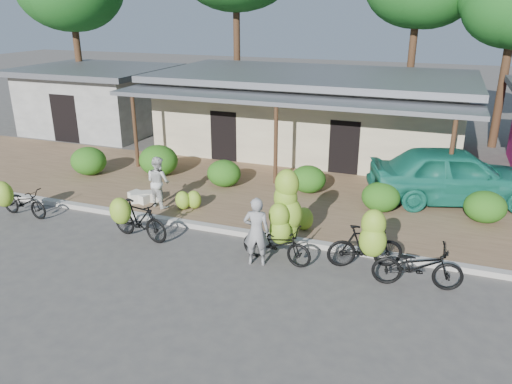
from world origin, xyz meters
TOP-DOWN VIEW (x-y plane):
  - ground at (0.00, 0.00)m, footprint 100.00×100.00m
  - sidewalk at (0.00, 5.00)m, footprint 60.00×6.00m
  - curb at (0.00, 2.00)m, footprint 60.00×0.25m
  - shop_main at (0.00, 10.93)m, footprint 13.00×8.50m
  - shop_grey at (-11.00, 10.99)m, footprint 7.00×6.00m
  - tree_near_right at (7.31, 14.61)m, footprint 4.44×4.25m
  - hedge_0 at (-6.72, 4.63)m, footprint 1.32×1.19m
  - hedge_1 at (-4.27, 5.46)m, footprint 1.44×1.29m
  - hedge_2 at (-1.56, 5.20)m, footprint 1.18×1.06m
  - hedge_3 at (1.30, 5.63)m, footprint 1.16×1.05m
  - hedge_4 at (3.77, 4.81)m, footprint 1.15×1.03m
  - hedge_5 at (6.67, 5.03)m, footprint 1.17×1.06m
  - bike_far_left at (-6.23, 0.82)m, footprint 1.71×1.25m
  - bike_left at (-2.13, 0.74)m, footprint 1.90×1.29m
  - bike_center at (1.79, 1.17)m, footprint 1.90×1.30m
  - bike_right at (3.90, 1.21)m, footprint 1.89×1.43m
  - bike_far_right at (5.08, 0.86)m, footprint 2.07×0.98m
  - loose_banana_a at (-1.89, 2.84)m, footprint 0.47×0.40m
  - loose_banana_b at (-1.60, 3.02)m, footprint 0.46×0.39m
  - loose_banana_c at (1.96, 2.69)m, footprint 0.53×0.45m
  - sack_near at (-3.36, 3.02)m, footprint 0.93×0.80m
  - sack_far at (-3.49, 2.96)m, footprint 0.83×0.58m
  - vendor at (1.33, 0.61)m, footprint 0.71×0.55m
  - bystander at (-2.69, 2.83)m, footprint 0.93×0.83m
  - teal_van at (5.79, 6.38)m, footprint 5.60×3.54m

SIDE VIEW (x-z plane):
  - ground at x=0.00m, z-range 0.00..0.00m
  - sidewalk at x=0.00m, z-range 0.00..0.12m
  - curb at x=0.00m, z-range 0.00..0.15m
  - sack_far at x=-3.49m, z-range 0.12..0.40m
  - sack_near at x=-3.36m, z-range 0.12..0.42m
  - loose_banana_b at x=-1.60m, z-range 0.12..0.69m
  - loose_banana_a at x=-1.89m, z-range 0.12..0.70m
  - loose_banana_c at x=1.96m, z-range 0.12..0.78m
  - bike_far_right at x=5.08m, z-range 0.00..1.04m
  - bike_far_left at x=-6.23m, z-range -0.11..1.20m
  - hedge_4 at x=3.77m, z-range 0.12..1.01m
  - hedge_3 at x=1.30m, z-range 0.12..1.03m
  - hedge_5 at x=6.67m, z-range 0.12..1.03m
  - hedge_2 at x=-1.56m, z-range 0.12..1.04m
  - bike_left at x=-2.13m, z-range -0.07..1.33m
  - hedge_0 at x=-6.72m, z-range 0.12..1.15m
  - hedge_1 at x=-4.27m, z-range 0.12..1.24m
  - bike_right at x=3.90m, z-range -0.14..1.61m
  - bike_center at x=1.79m, z-range -0.27..1.98m
  - vendor at x=1.33m, z-range 0.00..1.74m
  - bystander at x=-2.69m, z-range 0.12..1.71m
  - teal_van at x=5.79m, z-range 0.12..1.90m
  - shop_grey at x=-11.00m, z-range 0.04..3.19m
  - shop_main at x=0.00m, z-range 0.05..3.40m
  - tree_near_right at x=7.31m, z-range 2.19..9.88m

